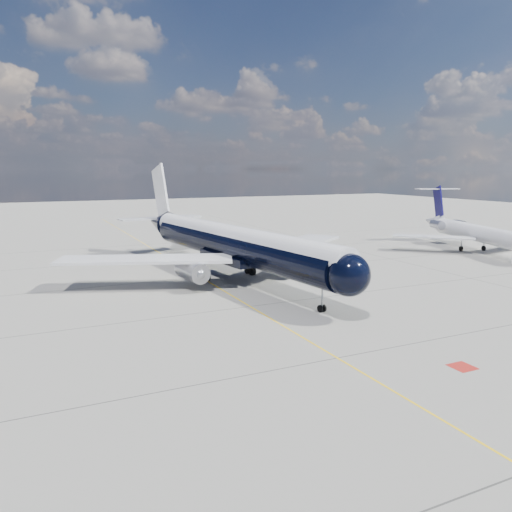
% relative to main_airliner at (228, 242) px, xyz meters
% --- Properties ---
extents(ground, '(320.00, 320.00, 0.00)m').
position_rel_main_airliner_xyz_m(ground, '(-3.09, 6.79, -4.43)').
color(ground, gray).
rests_on(ground, ground).
extents(taxiway_centerline, '(0.16, 160.00, 0.01)m').
position_rel_main_airliner_xyz_m(taxiway_centerline, '(-3.09, 1.79, -4.42)').
color(taxiway_centerline, yellow).
rests_on(taxiway_centerline, ground).
extents(red_marking, '(1.60, 1.60, 0.01)m').
position_rel_main_airliner_xyz_m(red_marking, '(3.71, -33.21, -4.42)').
color(red_marking, maroon).
rests_on(red_marking, ground).
extents(main_airliner, '(40.28, 49.35, 14.27)m').
position_rel_main_airliner_xyz_m(main_airliner, '(0.00, 0.00, 0.00)').
color(main_airliner, black).
rests_on(main_airliner, ground).
extents(regional_jet, '(25.50, 29.95, 10.36)m').
position_rel_main_airliner_xyz_m(regional_jet, '(44.37, 2.75, -1.16)').
color(regional_jet, silver).
rests_on(regional_jet, ground).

